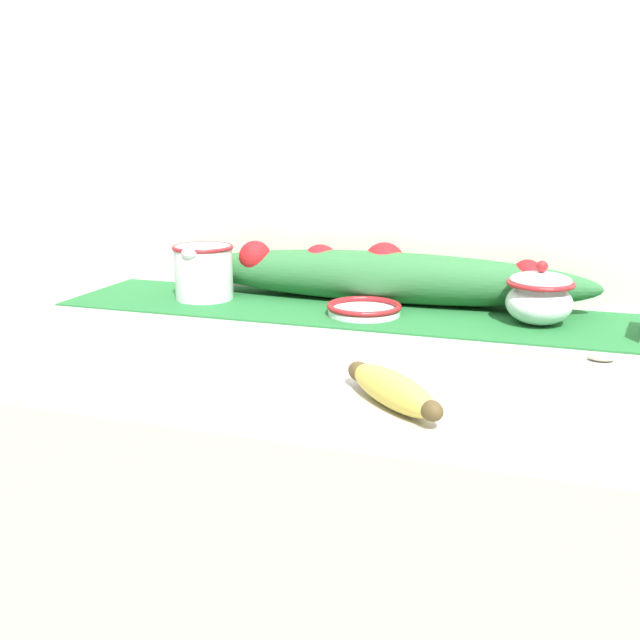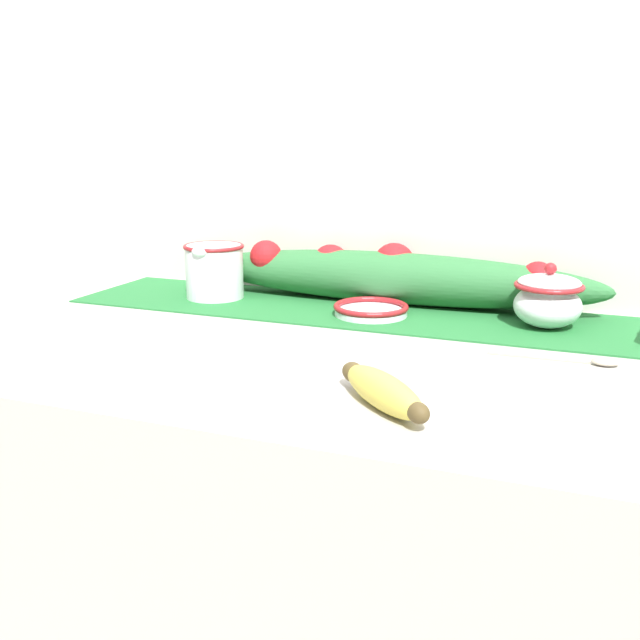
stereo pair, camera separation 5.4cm
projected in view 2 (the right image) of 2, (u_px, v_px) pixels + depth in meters
name	position (u px, v px, depth m)	size (l,w,h in m)	color
countertop	(336.00, 606.00, 1.19)	(1.25, 0.71, 0.90)	#B7B2AD
back_wall	(406.00, 142.00, 1.34)	(2.05, 0.04, 2.40)	silver
table_runner	(379.00, 313.00, 1.27)	(1.15, 0.25, 0.00)	#236B33
cream_pitcher	(215.00, 269.00, 1.37)	(0.12, 0.14, 0.11)	white
sugar_bowl	(548.00, 299.00, 1.16)	(0.11, 0.11, 0.11)	white
small_dish	(371.00, 309.00, 1.24)	(0.13, 0.13, 0.02)	white
banana	(382.00, 390.00, 0.82)	(0.15, 0.14, 0.04)	#DBCC4C
spoon	(594.00, 361.00, 0.99)	(0.18, 0.03, 0.01)	#A89E89
poinsettia_garland	(389.00, 276.00, 1.33)	(0.78, 0.11, 0.11)	#2D6B38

